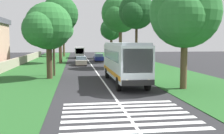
{
  "coord_description": "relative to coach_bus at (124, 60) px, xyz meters",
  "views": [
    {
      "loc": [
        -17.02,
        2.68,
        3.83
      ],
      "look_at": [
        6.11,
        -0.54,
        1.6
      ],
      "focal_mm": 42.88,
      "sensor_mm": 36.0,
      "label": 1
    }
  ],
  "objects": [
    {
      "name": "roadside_tree_left_1",
      "position": [
        23.04,
        7.13,
        6.17
      ],
      "size": [
        7.35,
        6.32,
        11.62
      ],
      "color": "#4C3826",
      "rests_on": "grass_verge_left"
    },
    {
      "name": "coach_bus",
      "position": [
        0.0,
        0.0,
        0.0
      ],
      "size": [
        11.16,
        2.62,
        3.73
      ],
      "color": "silver",
      "rests_on": "ground"
    },
    {
      "name": "trailing_minibus_0",
      "position": [
        38.49,
        3.42,
        -0.6
      ],
      "size": [
        6.0,
        2.14,
        2.53
      ],
      "color": "silver",
      "rests_on": "ground"
    },
    {
      "name": "grass_verge_right",
      "position": [
        7.87,
        -6.4,
        -2.13
      ],
      "size": [
        120.0,
        8.0,
        0.04
      ],
      "primitive_type": "cube",
      "color": "#235623",
      "rests_on": "ground"
    },
    {
      "name": "roadside_tree_left_0",
      "position": [
        45.15,
        7.28,
        4.37
      ],
      "size": [
        5.8,
        4.97,
        9.11
      ],
      "color": "brown",
      "rests_on": "grass_verge_left"
    },
    {
      "name": "roadside_tree_right_3",
      "position": [
        35.59,
        -3.5,
        4.27
      ],
      "size": [
        5.98,
        5.02,
        9.01
      ],
      "color": "#4C3826",
      "rests_on": "grass_verge_right"
    },
    {
      "name": "roadside_tree_left_2",
      "position": [
        3.68,
        7.24,
        3.09
      ],
      "size": [
        5.83,
        4.85,
        7.75
      ],
      "color": "#4C3826",
      "rests_on": "grass_verge_left"
    },
    {
      "name": "roadside_tree_right_1",
      "position": [
        -3.72,
        -4.03,
        3.78
      ],
      "size": [
        6.71,
        5.58,
        8.84
      ],
      "color": "brown",
      "rests_on": "grass_verge_right"
    },
    {
      "name": "roadside_wall",
      "position": [
        12.87,
        13.4,
        -1.46
      ],
      "size": [
        70.0,
        0.4,
        1.29
      ],
      "primitive_type": "cube",
      "color": "#9E937F",
      "rests_on": "grass_verge_left"
    },
    {
      "name": "trailing_car_1",
      "position": [
        28.41,
        -0.18,
        -1.48
      ],
      "size": [
        4.3,
        1.78,
        1.43
      ],
      "color": "navy",
      "rests_on": "ground"
    },
    {
      "name": "zebra_crossing",
      "position": [
        -10.63,
        1.8,
        -2.14
      ],
      "size": [
        5.85,
        6.8,
        0.01
      ],
      "color": "silver",
      "rests_on": "ground"
    },
    {
      "name": "roadside_tree_right_0",
      "position": [
        24.65,
        -3.72,
        6.59
      ],
      "size": [
        8.15,
        6.98,
        12.38
      ],
      "color": "brown",
      "rests_on": "grass_verge_right"
    },
    {
      "name": "trailing_car_0",
      "position": [
        19.24,
        3.51,
        -1.48
      ],
      "size": [
        4.3,
        1.78,
        1.43
      ],
      "color": "#B7A893",
      "rests_on": "ground"
    },
    {
      "name": "roadside_tree_left_3",
      "position": [
        55.28,
        7.79,
        6.05
      ],
      "size": [
        7.22,
        6.01,
        11.35
      ],
      "color": "#3D2D1E",
      "rests_on": "grass_verge_left"
    },
    {
      "name": "ground",
      "position": [
        -7.13,
        1.8,
        -2.15
      ],
      "size": [
        160.0,
        160.0,
        0.0
      ],
      "primitive_type": "plane",
      "color": "#262628"
    },
    {
      "name": "roadside_tree_right_2",
      "position": [
        13.54,
        -4.16,
        5.81
      ],
      "size": [
        6.12,
        5.08,
        10.61
      ],
      "color": "#3D2D1E",
      "rests_on": "grass_verge_right"
    },
    {
      "name": "grass_verge_left",
      "position": [
        7.87,
        10.0,
        -2.13
      ],
      "size": [
        120.0,
        8.0,
        0.04
      ],
      "primitive_type": "cube",
      "color": "#235623",
      "rests_on": "ground"
    },
    {
      "name": "centre_line",
      "position": [
        7.87,
        1.8,
        -2.14
      ],
      "size": [
        110.0,
        0.16,
        0.01
      ],
      "primitive_type": "cube",
      "color": "silver",
      "rests_on": "ground"
    },
    {
      "name": "utility_pole",
      "position": [
        6.0,
        6.77,
        1.58
      ],
      "size": [
        0.24,
        1.4,
        7.09
      ],
      "color": "#473828",
      "rests_on": "grass_verge_left"
    }
  ]
}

